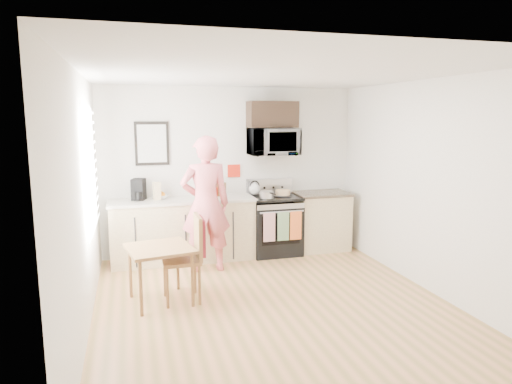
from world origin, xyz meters
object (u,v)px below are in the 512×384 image
object	(u,v)px
person	(206,204)
chair	(193,246)
dining_table	(160,253)
microwave	(273,142)
cake	(283,193)
range	(275,226)

from	to	relation	value
person	chair	xyz separation A→B (m)	(-0.31, -0.99, -0.29)
person	dining_table	xyz separation A→B (m)	(-0.70, -0.97, -0.36)
person	chair	distance (m)	1.08
microwave	cake	distance (m)	0.81
dining_table	chair	bearing A→B (deg)	-4.09
range	person	bearing A→B (deg)	-155.92
dining_table	cake	distance (m)	2.50
person	dining_table	world-z (taller)	person
chair	cake	size ratio (longest dim) A/B	3.63
dining_table	person	bearing A→B (deg)	54.17
dining_table	cake	xyz separation A→B (m)	(1.99, 1.45, 0.38)
microwave	range	bearing A→B (deg)	-89.94
chair	cake	bearing A→B (deg)	42.58
range	microwave	size ratio (longest dim) A/B	1.53
range	chair	world-z (taller)	range
microwave	dining_table	bearing A→B (deg)	-139.57
cake	range	bearing A→B (deg)	162.31
chair	cake	world-z (taller)	same
range	microwave	xyz separation A→B (m)	(-0.00, 0.10, 1.32)
range	microwave	bearing A→B (deg)	90.06
microwave	chair	bearing A→B (deg)	-132.52
microwave	dining_table	size ratio (longest dim) A/B	1.05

